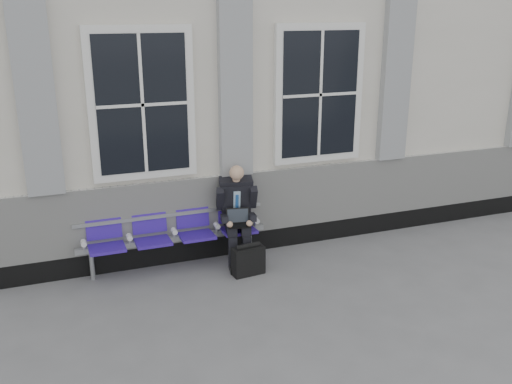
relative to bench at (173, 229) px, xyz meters
name	(u,v)px	position (x,y,z in m)	size (l,w,h in m)	color
ground	(339,286)	(1.85, -1.32, -0.55)	(70.00, 70.00, 0.00)	slate
station_building	(247,81)	(1.84, 2.15, 1.67)	(14.40, 4.40, 4.49)	silver
bench	(173,229)	(0.00, 0.00, 0.00)	(2.60, 0.47, 0.91)	#9EA0A3
businessman	(237,210)	(0.88, -0.13, 0.21)	(0.60, 0.80, 1.40)	black
briefcase	(248,260)	(0.87, -0.59, -0.35)	(0.45, 0.23, 0.44)	black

